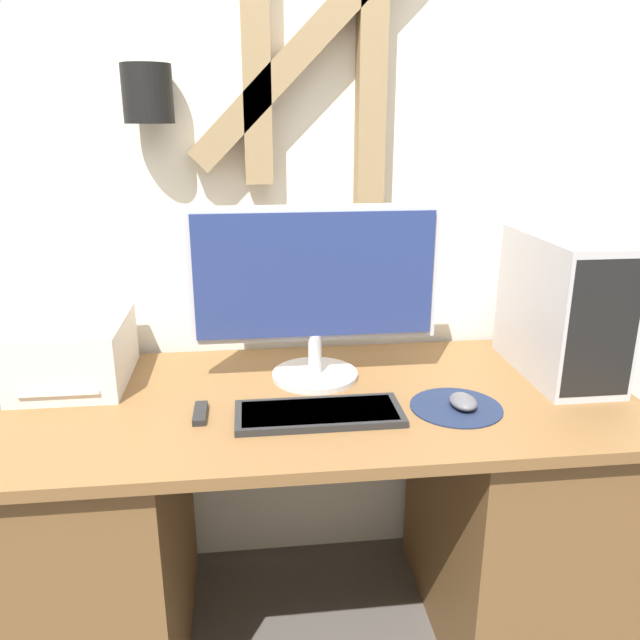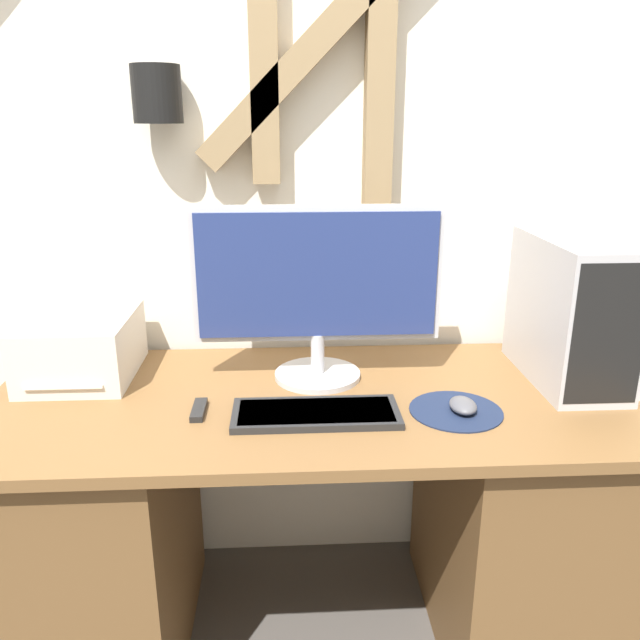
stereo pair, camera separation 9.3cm
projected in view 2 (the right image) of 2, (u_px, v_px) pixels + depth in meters
wall_back at (301, 168)px, 1.91m from camera, size 6.40×0.19×2.70m
desk at (312, 518)px, 1.80m from camera, size 1.73×0.76×0.80m
monitor at (317, 284)px, 1.72m from camera, size 0.69×0.25×0.49m
keyboard at (316, 413)px, 1.56m from camera, size 0.42×0.17×0.02m
mousepad at (456, 411)px, 1.59m from camera, size 0.24×0.24×0.00m
mouse at (463, 405)px, 1.58m from camera, size 0.07×0.10×0.03m
computer_tower at (571, 310)px, 1.73m from camera, size 0.21×0.43×0.41m
printer at (82, 347)px, 1.79m from camera, size 0.29×0.36×0.18m
remote_control at (199, 410)px, 1.58m from camera, size 0.03×0.11×0.02m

